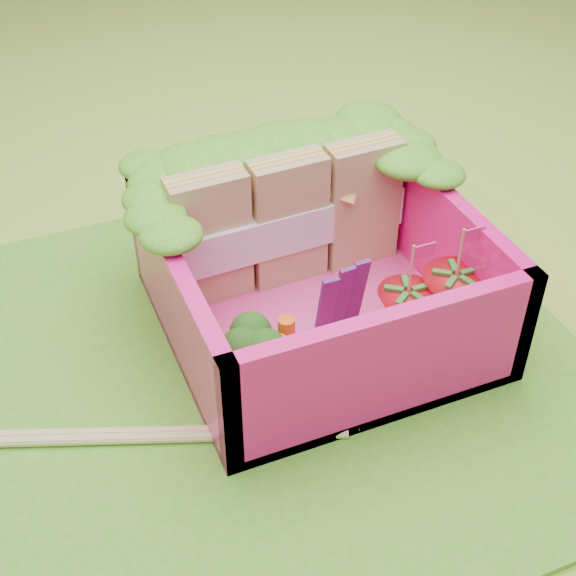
{
  "coord_description": "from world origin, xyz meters",
  "views": [
    {
      "loc": [
        -0.88,
        -2.32,
        2.43
      ],
      "look_at": [
        0.14,
        0.13,
        0.28
      ],
      "focal_mm": 50.0,
      "sensor_mm": 36.0,
      "label": 1
    }
  ],
  "objects_px": {
    "broccoli": "(248,349)",
    "strawberry_right": "(452,302)",
    "bento_box": "(317,276)",
    "strawberry_left": "(406,315)",
    "sandwich_stack": "(289,220)",
    "chopsticks": "(62,437)"
  },
  "relations": [
    {
      "from": "sandwich_stack",
      "to": "broccoli",
      "type": "distance_m",
      "value": 0.75
    },
    {
      "from": "bento_box",
      "to": "chopsticks",
      "type": "relative_size",
      "value": 0.6
    },
    {
      "from": "strawberry_right",
      "to": "chopsticks",
      "type": "xyz_separation_m",
      "value": [
        -1.68,
        0.05,
        -0.18
      ]
    },
    {
      "from": "sandwich_stack",
      "to": "strawberry_right",
      "type": "xyz_separation_m",
      "value": [
        0.49,
        -0.63,
        -0.16
      ]
    },
    {
      "from": "sandwich_stack",
      "to": "chopsticks",
      "type": "xyz_separation_m",
      "value": [
        -1.18,
        -0.58,
        -0.33
      ]
    },
    {
      "from": "broccoli",
      "to": "chopsticks",
      "type": "bearing_deg",
      "value": 177.64
    },
    {
      "from": "broccoli",
      "to": "strawberry_right",
      "type": "bearing_deg",
      "value": -1.25
    },
    {
      "from": "bento_box",
      "to": "broccoli",
      "type": "xyz_separation_m",
      "value": [
        -0.42,
        -0.28,
        -0.04
      ]
    },
    {
      "from": "strawberry_left",
      "to": "strawberry_right",
      "type": "height_order",
      "value": "strawberry_right"
    },
    {
      "from": "bento_box",
      "to": "sandwich_stack",
      "type": "distance_m",
      "value": 0.34
    },
    {
      "from": "sandwich_stack",
      "to": "chopsticks",
      "type": "relative_size",
      "value": 0.52
    },
    {
      "from": "strawberry_right",
      "to": "broccoli",
      "type": "bearing_deg",
      "value": 178.75
    },
    {
      "from": "sandwich_stack",
      "to": "strawberry_right",
      "type": "distance_m",
      "value": 0.81
    },
    {
      "from": "strawberry_left",
      "to": "strawberry_right",
      "type": "bearing_deg",
      "value": -3.72
    },
    {
      "from": "bento_box",
      "to": "strawberry_left",
      "type": "distance_m",
      "value": 0.41
    },
    {
      "from": "chopsticks",
      "to": "broccoli",
      "type": "bearing_deg",
      "value": -2.36
    },
    {
      "from": "sandwich_stack",
      "to": "bento_box",
      "type": "bearing_deg",
      "value": -90.93
    },
    {
      "from": "sandwich_stack",
      "to": "chopsticks",
      "type": "bearing_deg",
      "value": -154.1
    },
    {
      "from": "bento_box",
      "to": "strawberry_left",
      "type": "bearing_deg",
      "value": -44.85
    },
    {
      "from": "bento_box",
      "to": "broccoli",
      "type": "distance_m",
      "value": 0.51
    },
    {
      "from": "strawberry_left",
      "to": "chopsticks",
      "type": "xyz_separation_m",
      "value": [
        -1.46,
        0.04,
        -0.16
      ]
    },
    {
      "from": "strawberry_left",
      "to": "sandwich_stack",
      "type": "bearing_deg",
      "value": 114.39
    }
  ]
}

